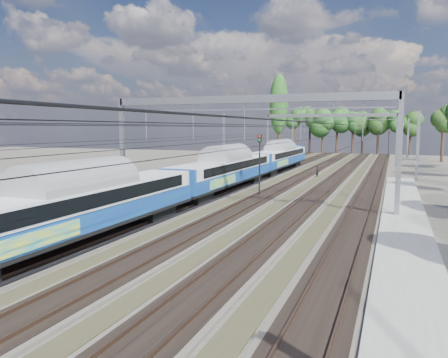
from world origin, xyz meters
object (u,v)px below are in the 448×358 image
(emu_train, at_px, (225,166))
(signal_far, at_px, (389,141))
(worker, at_px, (317,172))
(signal_near, at_px, (260,158))

(emu_train, height_order, signal_far, signal_far)
(worker, height_order, signal_near, signal_near)
(emu_train, bearing_deg, signal_far, 75.96)
(worker, xyz_separation_m, signal_near, (-2.46, -18.18, 2.92))
(worker, bearing_deg, emu_train, 137.98)
(signal_near, xyz_separation_m, signal_far, (10.52, 59.00, -0.03))
(worker, height_order, signal_far, signal_far)
(emu_train, distance_m, worker, 18.27)
(emu_train, relative_size, signal_far, 11.55)
(signal_near, bearing_deg, signal_far, 55.01)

